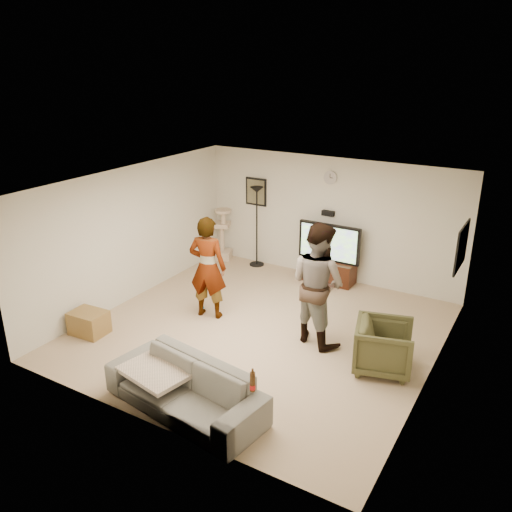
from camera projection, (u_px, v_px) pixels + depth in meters
The scene contains 24 objects.
floor at pixel (260, 331), 8.75m from camera, with size 5.50×5.50×0.02m, color tan.
ceiling at pixel (261, 184), 7.85m from camera, with size 5.50×5.50×0.02m, color white.
wall_back at pixel (329, 219), 10.51m from camera, with size 5.50×0.04×2.50m, color silver.
wall_front at pixel (143, 335), 6.09m from camera, with size 5.50×0.04×2.50m, color silver.
wall_left at pixel (132, 234), 9.61m from camera, with size 0.04×5.50×2.50m, color silver.
wall_right at pixel (438, 299), 6.99m from camera, with size 0.04×5.50×2.50m, color silver.
wall_clock at pixel (330, 177), 10.19m from camera, with size 0.26×0.26×0.04m, color silver.
wall_speaker at pixel (328, 213), 10.42m from camera, with size 0.25×0.10×0.10m, color black.
picture_back at pixel (256, 192), 11.18m from camera, with size 0.42×0.03×0.52m, color brown.
picture_right at pixel (461, 247), 8.20m from camera, with size 0.03×0.78×0.62m, color #E8E24E.
tv_stand at pixel (328, 271), 10.62m from camera, with size 1.10×0.45×0.46m, color black.
console_box at pixel (322, 287), 10.34m from camera, with size 0.40×0.30×0.07m, color #B2B2B9.
tv at pixel (329, 243), 10.40m from camera, with size 1.29×0.08×0.76m, color black.
tv_screen at pixel (328, 243), 10.36m from camera, with size 1.18×0.01×0.67m, color #8DEC4B.
floor_lamp at pixel (257, 227), 11.23m from camera, with size 0.32×0.32×1.75m, color black.
cat_tree at pixel (222, 234), 11.69m from camera, with size 0.38×0.38×1.19m, color #BFA78E.
person_left at pixel (208, 268), 8.95m from camera, with size 0.67×0.44×1.82m, color #A1A3B5.
person_right at pixel (318, 284), 8.12m from camera, with size 0.97×0.75×1.99m, color navy.
sofa at pixel (185, 388), 6.68m from camera, with size 2.21×0.86×0.64m, color #636059.
throw_blanket at pixel (157, 371), 6.85m from camera, with size 0.90×0.70×0.06m, color beige.
beer_bottle at pixel (253, 382), 6.03m from camera, with size 0.06×0.06×0.25m, color #39200B.
armchair at pixel (384, 347), 7.53m from camera, with size 0.80×0.82×0.75m, color #3D3C21.
side_table at pixel (89, 323), 8.60m from camera, with size 0.58×0.44×0.39m, color brown.
toy_ball at pixel (202, 308), 9.46m from camera, with size 0.08×0.08×0.08m, color #075795.
Camera 1 is at (3.87, -6.69, 4.27)m, focal length 36.57 mm.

